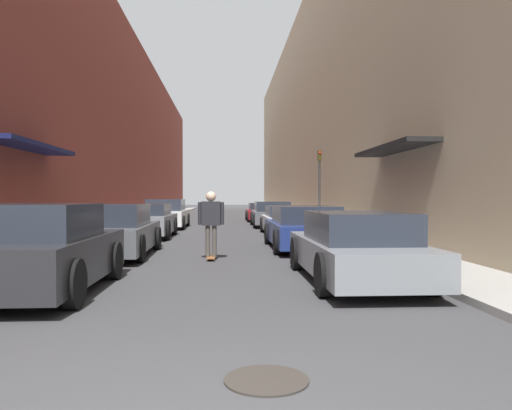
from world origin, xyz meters
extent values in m
plane|color=#38383A|center=(0.00, 25.81, 0.00)|extent=(141.97, 141.97, 0.00)
cube|color=gray|center=(-4.57, 32.27, 0.06)|extent=(1.80, 64.53, 0.12)
cube|color=gray|center=(4.57, 32.27, 0.06)|extent=(1.80, 64.53, 0.12)
cube|color=brown|center=(-7.47, 32.27, 5.97)|extent=(4.00, 64.53, 11.95)
cube|color=#141947|center=(-5.07, 11.29, 2.90)|extent=(1.00, 4.80, 0.12)
cube|color=tan|center=(7.47, 32.27, 7.42)|extent=(4.00, 64.53, 14.83)
cube|color=black|center=(5.07, 11.29, 2.90)|extent=(1.00, 4.80, 0.12)
cube|color=#232326|center=(-2.71, 5.34, 0.53)|extent=(1.92, 3.97, 0.69)
cube|color=#232833|center=(-2.71, 5.14, 1.14)|extent=(1.69, 2.07, 0.53)
cylinder|color=black|center=(-3.65, 6.57, 0.34)|extent=(0.18, 0.68, 0.68)
cylinder|color=black|center=(-1.77, 6.57, 0.34)|extent=(0.18, 0.68, 0.68)
cylinder|color=black|center=(-1.77, 4.10, 0.34)|extent=(0.18, 0.68, 0.68)
cube|color=#515459|center=(-2.63, 10.30, 0.49)|extent=(2.00, 4.64, 0.62)
cube|color=#232833|center=(-2.63, 10.07, 1.07)|extent=(1.73, 2.43, 0.54)
cylinder|color=black|center=(-3.57, 11.73, 0.33)|extent=(0.18, 0.65, 0.65)
cylinder|color=black|center=(-1.70, 11.73, 0.33)|extent=(0.18, 0.65, 0.65)
cylinder|color=black|center=(-3.57, 8.87, 0.33)|extent=(0.18, 0.65, 0.65)
cylinder|color=black|center=(-1.70, 8.87, 0.33)|extent=(0.18, 0.65, 0.65)
cube|color=gray|center=(-2.72, 16.04, 0.52)|extent=(2.01, 3.98, 0.65)
cube|color=#232833|center=(-2.72, 15.85, 1.05)|extent=(1.75, 2.08, 0.41)
cylinder|color=black|center=(-3.68, 17.27, 0.36)|extent=(0.18, 0.71, 0.71)
cylinder|color=black|center=(-1.77, 17.27, 0.36)|extent=(0.18, 0.71, 0.71)
cylinder|color=black|center=(-3.68, 14.82, 0.36)|extent=(0.18, 0.71, 0.71)
cylinder|color=black|center=(-1.77, 14.82, 0.36)|extent=(0.18, 0.71, 0.71)
cube|color=silver|center=(-2.62, 21.92, 0.52)|extent=(1.87, 4.71, 0.69)
cube|color=#232833|center=(-2.62, 21.68, 1.14)|extent=(1.65, 2.45, 0.55)
cylinder|color=black|center=(-3.53, 23.38, 0.33)|extent=(0.18, 0.66, 0.66)
cylinder|color=black|center=(-1.70, 23.38, 0.33)|extent=(0.18, 0.66, 0.66)
cylinder|color=black|center=(-3.53, 20.46, 0.33)|extent=(0.18, 0.66, 0.66)
cylinder|color=black|center=(-1.70, 20.46, 0.33)|extent=(0.18, 0.66, 0.66)
cube|color=gray|center=(2.59, 6.13, 0.46)|extent=(1.74, 4.60, 0.55)
cube|color=#232833|center=(2.59, 5.90, 0.99)|extent=(1.53, 2.39, 0.51)
cylinder|color=black|center=(1.74, 7.55, 0.34)|extent=(0.18, 0.68, 0.68)
cylinder|color=black|center=(3.44, 7.55, 0.34)|extent=(0.18, 0.68, 0.68)
cylinder|color=black|center=(1.74, 4.70, 0.34)|extent=(0.18, 0.68, 0.68)
cylinder|color=black|center=(3.44, 4.70, 0.34)|extent=(0.18, 0.68, 0.68)
cube|color=navy|center=(2.56, 11.74, 0.48)|extent=(1.93, 4.75, 0.59)
cube|color=#232833|center=(2.56, 11.50, 1.01)|extent=(1.69, 2.47, 0.48)
cylinder|color=black|center=(1.62, 13.21, 0.33)|extent=(0.18, 0.66, 0.66)
cylinder|color=black|center=(3.49, 13.21, 0.33)|extent=(0.18, 0.66, 0.66)
cylinder|color=black|center=(1.62, 10.27, 0.33)|extent=(0.18, 0.66, 0.66)
cylinder|color=black|center=(3.49, 10.27, 0.33)|extent=(0.18, 0.66, 0.66)
cube|color=silver|center=(2.70, 17.29, 0.46)|extent=(1.76, 4.35, 0.56)
cube|color=#232833|center=(2.70, 17.07, 0.95)|extent=(1.54, 2.26, 0.43)
cylinder|color=black|center=(1.85, 18.63, 0.32)|extent=(0.18, 0.64, 0.64)
cylinder|color=black|center=(3.55, 18.63, 0.32)|extent=(0.18, 0.64, 0.64)
cylinder|color=black|center=(1.85, 15.94, 0.32)|extent=(0.18, 0.64, 0.64)
cylinder|color=black|center=(3.55, 15.94, 0.32)|extent=(0.18, 0.64, 0.64)
cube|color=#515459|center=(2.63, 22.87, 0.50)|extent=(1.97, 4.71, 0.61)
cube|color=#232833|center=(2.63, 22.64, 1.04)|extent=(1.71, 2.46, 0.48)
cylinder|color=black|center=(1.69, 24.32, 0.35)|extent=(0.18, 0.69, 0.69)
cylinder|color=black|center=(3.57, 24.32, 0.35)|extent=(0.18, 0.69, 0.69)
cylinder|color=black|center=(1.69, 21.42, 0.35)|extent=(0.18, 0.69, 0.69)
cylinder|color=black|center=(3.57, 21.42, 0.35)|extent=(0.18, 0.69, 0.69)
cube|color=maroon|center=(2.59, 28.70, 0.45)|extent=(1.94, 3.96, 0.57)
cube|color=#232833|center=(2.59, 28.50, 0.95)|extent=(1.70, 2.06, 0.41)
cylinder|color=black|center=(1.65, 29.92, 0.31)|extent=(0.18, 0.61, 0.61)
cylinder|color=black|center=(3.54, 29.92, 0.31)|extent=(0.18, 0.61, 0.61)
cylinder|color=black|center=(1.65, 27.47, 0.31)|extent=(0.18, 0.61, 0.61)
cylinder|color=black|center=(3.54, 27.47, 0.31)|extent=(0.18, 0.61, 0.61)
cube|color=brown|center=(-0.08, 9.33, 0.07)|extent=(0.20, 0.78, 0.02)
cylinder|color=beige|center=(-0.16, 9.58, 0.03)|extent=(0.03, 0.06, 0.06)
cylinder|color=beige|center=(0.00, 9.58, 0.03)|extent=(0.03, 0.06, 0.06)
cylinder|color=beige|center=(-0.16, 9.08, 0.03)|extent=(0.03, 0.06, 0.06)
cylinder|color=beige|center=(0.00, 9.08, 0.03)|extent=(0.03, 0.06, 0.06)
cylinder|color=#47423D|center=(-0.16, 9.33, 0.45)|extent=(0.11, 0.11, 0.76)
cylinder|color=#47423D|center=(0.00, 9.33, 0.45)|extent=(0.11, 0.11, 0.76)
cube|color=#232328|center=(-0.08, 9.33, 1.12)|extent=(0.45, 0.20, 0.58)
sphere|color=beige|center=(-0.08, 9.33, 1.53)|extent=(0.24, 0.24, 0.24)
cylinder|color=#232328|center=(-0.35, 9.33, 1.12)|extent=(0.09, 0.09, 0.55)
cylinder|color=#232328|center=(0.19, 9.33, 1.12)|extent=(0.09, 0.09, 0.55)
cylinder|color=#332D28|center=(0.61, 1.34, 0.01)|extent=(0.70, 0.70, 0.02)
cylinder|color=#2D2D2D|center=(4.42, 19.14, 1.85)|extent=(0.10, 0.10, 3.46)
cube|color=#332D0F|center=(4.42, 19.14, 3.36)|extent=(0.16, 0.16, 0.45)
sphere|color=red|center=(4.42, 19.05, 3.47)|extent=(0.11, 0.11, 0.11)
camera|label=1|loc=(0.27, -2.71, 1.51)|focal=35.00mm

